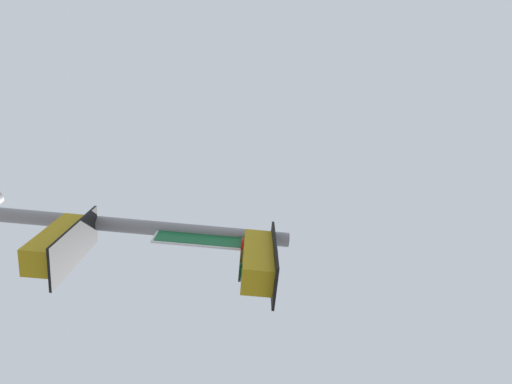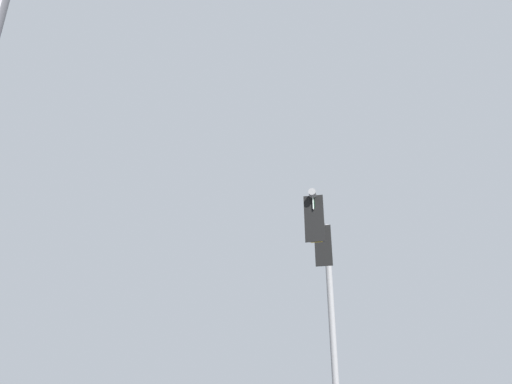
% 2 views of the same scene
% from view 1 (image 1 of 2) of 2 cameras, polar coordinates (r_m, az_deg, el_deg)
% --- Properties ---
extents(signal_pole_near, '(4.44, 0.68, 7.35)m').
position_cam_1_polar(signal_pole_near, '(4.72, -29.77, -10.49)').
color(signal_pole_near, gray).
rests_on(signal_pole_near, ground_plane).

